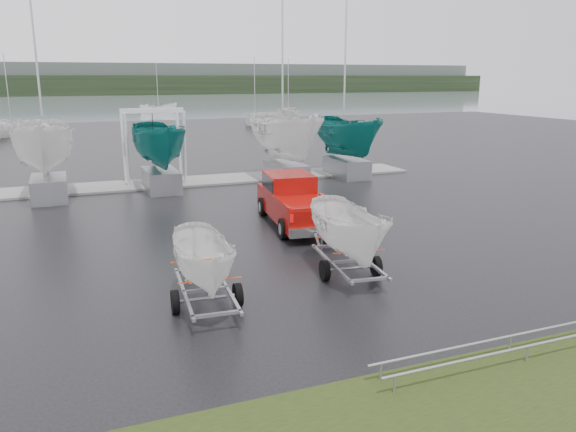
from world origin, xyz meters
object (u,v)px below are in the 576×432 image
Objects in this scene: pickup_truck at (293,199)px; trailer_hitched at (350,187)px; boat_hoist at (153,136)px; trailer_parked at (203,218)px.

trailer_hitched is (-0.81, -6.32, 1.69)m from pickup_truck.
trailer_hitched is at bearing -79.61° from boat_hoist.
pickup_truck is at bearing 57.22° from trailer_parked.
boat_hoist is at bearing 107.65° from trailer_hitched.
boat_hoist reaches higher than pickup_truck.
pickup_truck is at bearing -69.60° from boat_hoist.
boat_hoist is (-3.07, 16.75, -0.02)m from trailer_hitched.
pickup_truck is 1.38× the size of trailer_parked.
trailer_hitched is 4.55m from trailer_parked.
trailer_parked reaches higher than pickup_truck.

